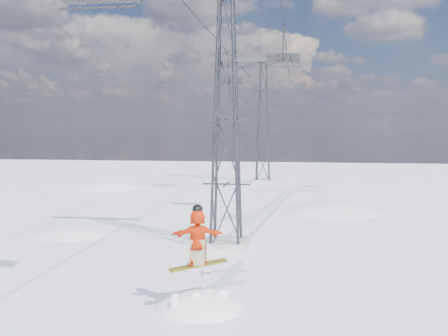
# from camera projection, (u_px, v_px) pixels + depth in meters

# --- Properties ---
(ground) EXTENTS (120.00, 120.00, 0.00)m
(ground) POSITION_uv_depth(u_px,v_px,m) (158.00, 315.00, 13.83)
(ground) COLOR white
(ground) RESTS_ON ground
(snow_terrain) EXTENTS (39.00, 37.00, 22.00)m
(snow_terrain) POSITION_uv_depth(u_px,v_px,m) (175.00, 330.00, 36.25)
(snow_terrain) COLOR white
(snow_terrain) RESTS_ON ground
(lift_tower_near) EXTENTS (5.20, 1.80, 11.43)m
(lift_tower_near) POSITION_uv_depth(u_px,v_px,m) (226.00, 121.00, 21.15)
(lift_tower_near) COLOR #999999
(lift_tower_near) RESTS_ON ground
(lift_tower_far) EXTENTS (5.20, 1.80, 11.43)m
(lift_tower_far) POSITION_uv_depth(u_px,v_px,m) (263.00, 124.00, 45.82)
(lift_tower_far) COLOR #999999
(lift_tower_far) RESTS_ON ground
(haul_cables) EXTENTS (4.46, 51.00, 0.06)m
(haul_cables) POSITION_uv_depth(u_px,v_px,m) (250.00, 39.00, 32.05)
(haul_cables) COLOR black
(haul_cables) RESTS_ON ground
(lift_chair_mid) EXTENTS (1.91, 0.55, 2.37)m
(lift_chair_mid) POSITION_uv_depth(u_px,v_px,m) (283.00, 59.00, 27.67)
(lift_chair_mid) COLOR black
(lift_chair_mid) RESTS_ON ground
(lift_chair_far) EXTENTS (2.22, 0.64, 2.75)m
(lift_chair_far) POSITION_uv_depth(u_px,v_px,m) (229.00, 82.00, 38.41)
(lift_chair_far) COLOR black
(lift_chair_far) RESTS_ON ground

